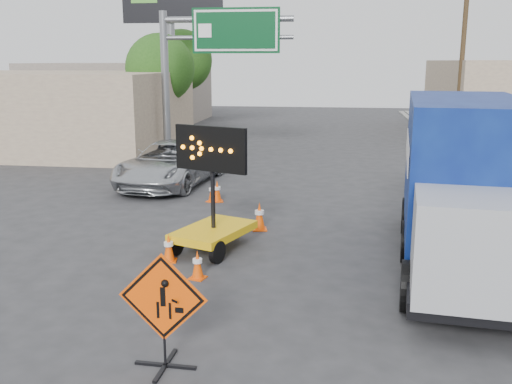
% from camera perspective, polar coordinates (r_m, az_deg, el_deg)
% --- Properties ---
extents(ground, '(100.00, 100.00, 0.00)m').
position_cam_1_polar(ground, '(9.62, -2.50, -15.41)').
color(ground, '#2D2D30').
rests_on(ground, ground).
extents(curb_right, '(0.40, 60.00, 0.12)m').
position_cam_1_polar(curb_right, '(24.39, 21.33, 1.43)').
color(curb_right, gray).
rests_on(curb_right, ground).
extents(storefront_left_near, '(14.00, 10.00, 4.00)m').
position_cam_1_polar(storefront_left_near, '(32.43, -20.76, 7.61)').
color(storefront_left_near, tan).
rests_on(storefront_left_near, ground).
extents(storefront_left_far, '(12.00, 10.00, 4.40)m').
position_cam_1_polar(storefront_left_far, '(45.51, -13.37, 9.66)').
color(storefront_left_far, gray).
rests_on(storefront_left_far, ground).
extents(highway_gantry, '(6.18, 0.38, 6.90)m').
position_cam_1_polar(highway_gantry, '(26.95, -4.87, 14.01)').
color(highway_gantry, slate).
rests_on(highway_gantry, ground).
extents(billboard, '(6.10, 0.54, 9.85)m').
position_cam_1_polar(billboard, '(35.71, -8.37, 17.33)').
color(billboard, slate).
rests_on(billboard, ground).
extents(utility_pole_far, '(1.80, 0.26, 9.00)m').
position_cam_1_polar(utility_pole_far, '(32.93, 19.91, 12.44)').
color(utility_pole_far, '#412F1C').
rests_on(utility_pole_far, ground).
extents(tree_left_near, '(3.71, 3.71, 6.03)m').
position_cam_1_polar(tree_left_near, '(31.80, -9.57, 12.08)').
color(tree_left_near, '#412F1C').
rests_on(tree_left_near, ground).
extents(tree_left_far, '(4.10, 4.10, 6.66)m').
position_cam_1_polar(tree_left_far, '(39.75, -7.43, 12.92)').
color(tree_left_far, '#412F1C').
rests_on(tree_left_far, ground).
extents(construction_sign, '(1.38, 0.98, 1.83)m').
position_cam_1_polar(construction_sign, '(8.80, -9.26, -11.41)').
color(construction_sign, black).
rests_on(construction_sign, ground).
extents(arrow_board, '(1.98, 2.48, 3.08)m').
position_cam_1_polar(arrow_board, '(14.02, -4.28, -3.15)').
color(arrow_board, '#EDB50D').
rests_on(arrow_board, ground).
extents(pickup_truck, '(3.35, 6.10, 1.62)m').
position_cam_1_polar(pickup_truck, '(21.67, -8.52, 2.85)').
color(pickup_truck, '#B3B6BA').
rests_on(pickup_truck, ground).
extents(box_truck, '(3.16, 8.13, 3.76)m').
position_cam_1_polar(box_truck, '(13.41, 19.96, -0.15)').
color(box_truck, black).
rests_on(box_truck, ground).
extents(cone_a, '(0.40, 0.40, 0.63)m').
position_cam_1_polar(cone_a, '(12.36, -5.87, -7.22)').
color(cone_a, '#FF4E05').
rests_on(cone_a, ground).
extents(cone_b, '(0.39, 0.39, 0.67)m').
position_cam_1_polar(cone_b, '(13.46, -8.72, -5.52)').
color(cone_b, '#FF4E05').
rests_on(cone_b, ground).
extents(cone_c, '(0.48, 0.48, 0.79)m').
position_cam_1_polar(cone_c, '(15.74, 0.34, -2.41)').
color(cone_c, '#FF4E05').
rests_on(cone_c, ground).
extents(cone_d, '(0.46, 0.46, 0.72)m').
position_cam_1_polar(cone_d, '(18.94, -3.91, 0.10)').
color(cone_d, '#FF4E05').
rests_on(cone_d, ground).
extents(cone_e, '(0.42, 0.42, 0.66)m').
position_cam_1_polar(cone_e, '(18.94, -4.40, 0.01)').
color(cone_e, '#FF4E05').
rests_on(cone_e, ground).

